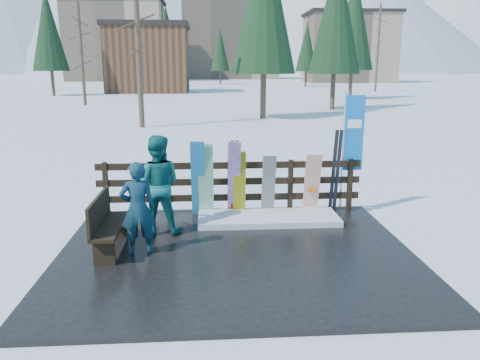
{
  "coord_description": "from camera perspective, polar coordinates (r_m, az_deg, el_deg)",
  "views": [
    {
      "loc": [
        -0.44,
        -7.44,
        3.14
      ],
      "look_at": [
        0.13,
        1.0,
        1.1
      ],
      "focal_mm": 35.0,
      "sensor_mm": 36.0,
      "label": 1
    }
  ],
  "objects": [
    {
      "name": "ski_pair_a",
      "position": [
        9.76,
        -0.68,
        0.24
      ],
      "size": [
        0.17,
        0.25,
        1.62
      ],
      "color": "maroon",
      "rests_on": "deck"
    },
    {
      "name": "bench",
      "position": [
        8.23,
        -16.01,
        -4.99
      ],
      "size": [
        0.41,
        1.5,
        0.97
      ],
      "color": "black",
      "rests_on": "deck"
    },
    {
      "name": "rental_flag",
      "position": [
        10.25,
        13.41,
        5.04
      ],
      "size": [
        0.45,
        0.04,
        2.6
      ],
      "color": "silver",
      "rests_on": "deck"
    },
    {
      "name": "ski_pair_b",
      "position": [
        10.09,
        11.56,
        0.99
      ],
      "size": [
        0.17,
        0.32,
        1.82
      ],
      "color": "black",
      "rests_on": "deck"
    },
    {
      "name": "snowboard_4",
      "position": [
        9.8,
        3.5,
        -0.66
      ],
      "size": [
        0.28,
        0.32,
        1.31
      ],
      "primitive_type": "cube",
      "rotation": [
        0.22,
        0.0,
        0.0
      ],
      "color": "black",
      "rests_on": "deck"
    },
    {
      "name": "snow_patch",
      "position": [
        9.6,
        3.46,
        -4.68
      ],
      "size": [
        2.85,
        1.0,
        0.12
      ],
      "primitive_type": "cube",
      "color": "white",
      "rests_on": "deck"
    },
    {
      "name": "snowboard_2",
      "position": [
        9.73,
        -0.07,
        -0.49
      ],
      "size": [
        0.26,
        0.18,
        1.4
      ],
      "primitive_type": "cube",
      "rotation": [
        0.11,
        0.0,
        0.0
      ],
      "color": "#F4ED0A",
      "rests_on": "deck"
    },
    {
      "name": "person_front",
      "position": [
        7.91,
        -12.35,
        -3.42
      ],
      "size": [
        0.64,
        0.48,
        1.58
      ],
      "primitive_type": "imported",
      "rotation": [
        0.0,
        0.0,
        3.33
      ],
      "color": "#144652",
      "rests_on": "deck"
    },
    {
      "name": "fence",
      "position": [
        9.94,
        -1.23,
        -0.42
      ],
      "size": [
        5.6,
        0.1,
        1.15
      ],
      "color": "black",
      "rests_on": "deck"
    },
    {
      "name": "deck",
      "position": [
        8.07,
        -0.47,
        -9.03
      ],
      "size": [
        6.0,
        5.0,
        0.08
      ],
      "primitive_type": "cube",
      "color": "black",
      "rests_on": "ground"
    },
    {
      "name": "trees",
      "position": [
        55.94,
        -0.75,
        15.88
      ],
      "size": [
        42.13,
        68.93,
        11.55
      ],
      "color": "#382B1E",
      "rests_on": "ground"
    },
    {
      "name": "ground",
      "position": [
        8.08,
        -0.47,
        -9.29
      ],
      "size": [
        700.0,
        700.0,
        0.0
      ],
      "primitive_type": "plane",
      "color": "white",
      "rests_on": "ground"
    },
    {
      "name": "snowboard_0",
      "position": [
        9.68,
        -5.15,
        0.12
      ],
      "size": [
        0.29,
        0.44,
        1.63
      ],
      "primitive_type": "cube",
      "rotation": [
        0.25,
        0.0,
        0.0
      ],
      "color": "#2381B8",
      "rests_on": "deck"
    },
    {
      "name": "resort_buildings",
      "position": [
        123.03,
        -3.32,
        16.65
      ],
      "size": [
        73.0,
        87.6,
        22.6
      ],
      "color": "tan",
      "rests_on": "ground"
    },
    {
      "name": "snowboard_1",
      "position": [
        9.69,
        -4.19,
        -0.06
      ],
      "size": [
        0.31,
        0.29,
        1.57
      ],
      "primitive_type": "cube",
      "rotation": [
        0.17,
        0.0,
        0.0
      ],
      "color": "silver",
      "rests_on": "deck"
    },
    {
      "name": "snowboard_3",
      "position": [
        9.7,
        -0.73,
        0.14
      ],
      "size": [
        0.26,
        0.45,
        1.62
      ],
      "primitive_type": "cube",
      "rotation": [
        0.26,
        0.0,
        0.0
      ],
      "color": "silver",
      "rests_on": "deck"
    },
    {
      "name": "snowboard_5",
      "position": [
        9.95,
        8.76,
        -0.52
      ],
      "size": [
        0.33,
        0.33,
        1.33
      ],
      "primitive_type": "cube",
      "rotation": [
        0.23,
        0.0,
        0.0
      ],
      "color": "white",
      "rests_on": "deck"
    },
    {
      "name": "person_back",
      "position": [
        8.84,
        -10.06,
        -0.57
      ],
      "size": [
        0.95,
        0.76,
        1.87
      ],
      "primitive_type": "imported",
      "rotation": [
        0.0,
        0.0,
        3.08
      ],
      "color": "#146360",
      "rests_on": "deck"
    }
  ]
}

